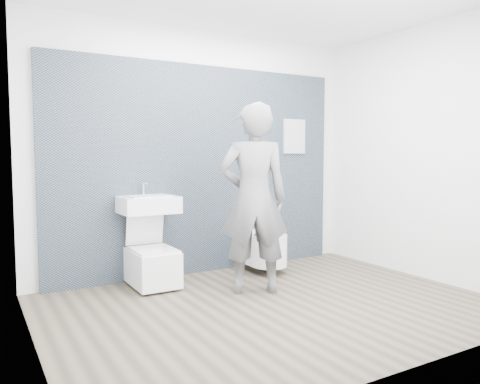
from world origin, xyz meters
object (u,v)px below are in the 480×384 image
washbasin (149,204)px  toilet_rounded (264,248)px  visitor (254,199)px  toilet_square (152,265)px

washbasin → toilet_rounded: bearing=-5.4°
toilet_rounded → visitor: (-0.54, -0.64, 0.67)m
washbasin → toilet_square: washbasin is taller
washbasin → toilet_rounded: 1.48m
toilet_square → toilet_rounded: bearing=-1.8°
toilet_square → toilet_rounded: 1.36m
toilet_rounded → visitor: 1.07m
toilet_square → visitor: bearing=-39.8°
washbasin → toilet_square: bearing=-90.0°
toilet_square → toilet_rounded: (1.35, -0.04, 0.04)m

